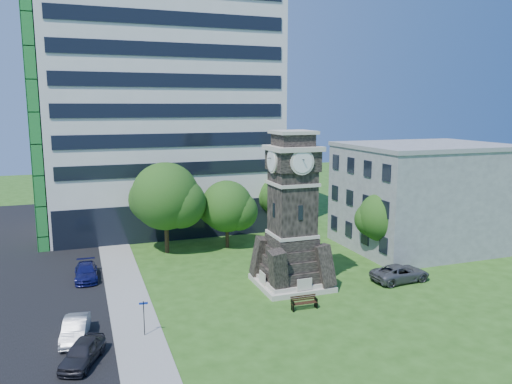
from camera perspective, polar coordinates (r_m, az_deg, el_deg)
name	(u,v)px	position (r m, az deg, el deg)	size (l,w,h in m)	color
ground	(265,299)	(37.64, 1.02, -12.11)	(160.00, 160.00, 0.00)	#295217
sidewalk	(126,291)	(40.29, -14.60, -10.89)	(3.00, 70.00, 0.06)	gray
street	(4,306)	(40.60, -26.87, -11.53)	(14.00, 80.00, 0.02)	black
clock_tower	(292,220)	(38.91, 4.14, -3.25)	(5.40, 5.40, 12.22)	beige
office_tall	(160,105)	(59.23, -10.90, 9.78)	(26.20, 15.11, 28.60)	white
office_low	(423,196)	(52.69, 18.57, -0.38)	(15.20, 12.20, 10.40)	#9FA1A5
car_street_south	(83,352)	(30.38, -19.21, -16.92)	(1.55, 3.84, 1.31)	black
car_street_mid	(75,329)	(33.31, -19.95, -14.53)	(1.38, 3.95, 1.30)	#A1A3A8
car_street_north	(86,272)	(43.64, -18.84, -8.65)	(1.77, 4.36, 1.26)	#12144F
car_east_lot	(400,273)	(42.60, 16.16, -8.89)	(2.27, 4.91, 1.37)	#4E4E53
park_bench	(304,302)	(35.88, 5.50, -12.40)	(1.90, 0.51, 0.98)	black
street_sign	(144,314)	(32.28, -12.69, -13.48)	(0.54, 0.05, 2.26)	black
tree_nw	(166,198)	(48.37, -10.19, -0.73)	(7.15, 6.50, 8.82)	#332114
tree_nc	(228,208)	(49.72, -3.27, -1.83)	(5.68, 5.17, 6.80)	#332114
tree_ne	(279,197)	(55.86, 2.64, -0.63)	(4.79, 4.35, 6.30)	#332114
tree_east	(383,219)	(46.77, 14.35, -2.98)	(4.97, 4.52, 6.38)	#332114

